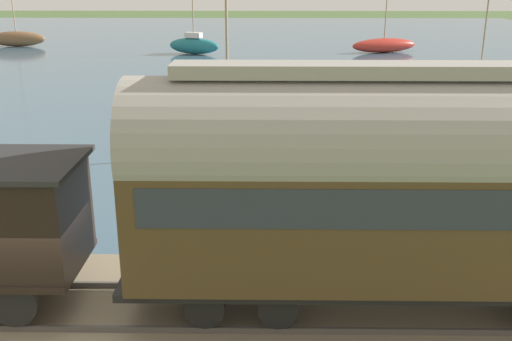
% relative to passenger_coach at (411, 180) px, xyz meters
% --- Properties ---
extents(harbor_water, '(80.00, 80.00, 0.01)m').
position_rel_passenger_coach_xyz_m(harbor_water, '(42.68, 6.89, -3.24)').
color(harbor_water, '#426075').
rests_on(harbor_water, ground).
extents(rail_embankment, '(4.77, 56.00, 0.62)m').
position_rel_passenger_coach_xyz_m(rail_embankment, '(-0.00, 6.89, -2.99)').
color(rail_embankment, '#84755B').
rests_on(rail_embankment, ground).
extents(passenger_coach, '(2.38, 10.83, 4.76)m').
position_rel_passenger_coach_xyz_m(passenger_coach, '(0.00, 0.00, 0.00)').
color(passenger_coach, black).
rests_on(passenger_coach, rail_embankment).
extents(sailboat_teal, '(2.62, 4.74, 6.22)m').
position_rel_passenger_coach_xyz_m(sailboat_teal, '(41.75, 8.81, -2.48)').
color(sailboat_teal, '#1E707A').
rests_on(sailboat_teal, harbor_water).
extents(sailboat_red, '(3.18, 6.18, 8.68)m').
position_rel_passenger_coach_xyz_m(sailboat_red, '(43.02, -7.77, -2.59)').
color(sailboat_red, '#B72D23').
rests_on(sailboat_red, harbor_water).
extents(sailboat_brown, '(1.41, 5.39, 9.29)m').
position_rel_passenger_coach_xyz_m(sailboat_brown, '(46.91, 26.21, -2.49)').
color(sailboat_brown, brown).
rests_on(sailboat_brown, harbor_water).
extents(sailboat_yellow, '(2.25, 5.48, 7.41)m').
position_rel_passenger_coach_xyz_m(sailboat_yellow, '(27.13, -10.76, -2.70)').
color(sailboat_yellow, gold).
rests_on(sailboat_yellow, harbor_water).
extents(sailboat_black, '(2.72, 4.59, 9.08)m').
position_rel_passenger_coach_xyz_m(sailboat_black, '(12.05, 4.11, -2.49)').
color(sailboat_black, black).
rests_on(sailboat_black, harbor_water).
extents(rowboat_mid_harbor, '(1.98, 1.87, 0.55)m').
position_rel_passenger_coach_xyz_m(rowboat_mid_harbor, '(5.86, 1.50, -2.96)').
color(rowboat_mid_harbor, beige).
rests_on(rowboat_mid_harbor, harbor_water).
extents(rowboat_off_pier, '(1.48, 2.50, 0.43)m').
position_rel_passenger_coach_xyz_m(rowboat_off_pier, '(8.03, -2.49, -3.02)').
color(rowboat_off_pier, '#B7B2A3').
rests_on(rowboat_off_pier, harbor_water).
extents(rowboat_far_out, '(1.94, 1.69, 0.51)m').
position_rel_passenger_coach_xyz_m(rowboat_far_out, '(11.01, -2.27, -2.98)').
color(rowboat_far_out, beige).
rests_on(rowboat_far_out, harbor_water).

